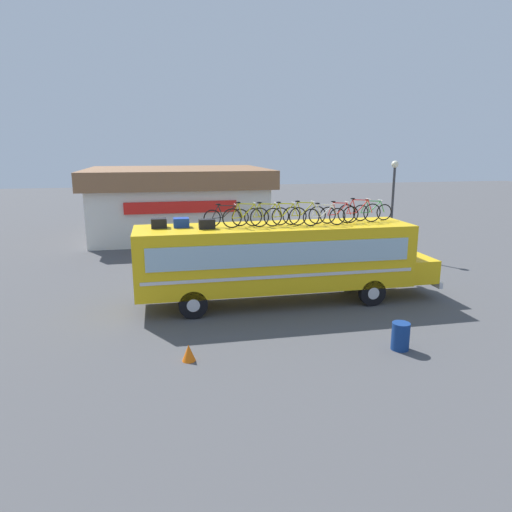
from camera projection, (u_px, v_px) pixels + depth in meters
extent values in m
plane|color=#4C4C4F|center=(275.00, 302.00, 18.50)|extent=(120.00, 120.00, 0.00)
cube|color=yellow|center=(275.00, 256.00, 18.08)|extent=(10.63, 2.53, 2.39)
cube|color=yellow|center=(412.00, 266.00, 19.42)|extent=(1.17, 2.33, 0.93)
cube|color=#99B7C6|center=(284.00, 254.00, 16.77)|extent=(9.78, 0.04, 0.84)
cube|color=#99B7C6|center=(267.00, 241.00, 19.22)|extent=(9.78, 0.04, 0.84)
cube|color=silver|center=(283.00, 276.00, 16.96)|extent=(10.21, 0.03, 0.12)
cube|color=silver|center=(267.00, 260.00, 19.41)|extent=(10.21, 0.03, 0.12)
cube|color=silver|center=(425.00, 278.00, 19.67)|extent=(0.16, 2.41, 0.24)
cylinder|color=black|center=(372.00, 292.00, 18.03)|extent=(1.04, 0.28, 1.04)
cylinder|color=silver|center=(372.00, 292.00, 18.03)|extent=(0.47, 0.30, 0.47)
cylinder|color=black|center=(349.00, 277.00, 20.18)|extent=(1.04, 0.28, 1.04)
cylinder|color=silver|center=(349.00, 277.00, 20.18)|extent=(0.47, 0.30, 0.47)
cylinder|color=black|center=(193.00, 304.00, 16.65)|extent=(1.04, 0.28, 1.04)
cylinder|color=silver|center=(193.00, 304.00, 16.65)|extent=(0.47, 0.30, 0.47)
cylinder|color=black|center=(189.00, 287.00, 18.80)|extent=(1.04, 0.28, 1.04)
cylinder|color=silver|center=(189.00, 287.00, 18.80)|extent=(0.47, 0.30, 0.47)
cube|color=black|center=(159.00, 223.00, 17.24)|extent=(0.57, 0.51, 0.36)
cube|color=#193899|center=(181.00, 223.00, 17.39)|extent=(0.57, 0.49, 0.34)
cube|color=black|center=(207.00, 224.00, 17.03)|extent=(0.59, 0.35, 0.36)
torus|color=black|center=(212.00, 218.00, 17.37)|extent=(0.66, 0.04, 0.66)
torus|color=black|center=(240.00, 217.00, 17.58)|extent=(0.66, 0.04, 0.66)
cylinder|color=black|center=(221.00, 211.00, 17.38)|extent=(0.20, 0.04, 0.47)
cylinder|color=black|center=(229.00, 212.00, 17.45)|extent=(0.49, 0.04, 0.45)
cylinder|color=black|center=(227.00, 206.00, 17.38)|extent=(0.64, 0.04, 0.07)
cylinder|color=black|center=(218.00, 218.00, 17.41)|extent=(0.41, 0.03, 0.05)
cylinder|color=black|center=(215.00, 212.00, 17.34)|extent=(0.26, 0.03, 0.49)
cylinder|color=black|center=(238.00, 212.00, 17.51)|extent=(0.22, 0.03, 0.46)
cylinder|color=silver|center=(235.00, 205.00, 17.43)|extent=(0.03, 0.44, 0.03)
ellipsoid|color=black|center=(218.00, 204.00, 17.30)|extent=(0.20, 0.08, 0.06)
torus|color=black|center=(232.00, 218.00, 17.16)|extent=(0.73, 0.04, 0.73)
torus|color=black|center=(260.00, 217.00, 17.36)|extent=(0.73, 0.04, 0.73)
cylinder|color=#B2B20C|center=(240.00, 211.00, 17.16)|extent=(0.20, 0.04, 0.53)
cylinder|color=#B2B20C|center=(249.00, 211.00, 17.22)|extent=(0.48, 0.04, 0.50)
cylinder|color=#B2B20C|center=(246.00, 204.00, 17.15)|extent=(0.63, 0.04, 0.07)
cylinder|color=#B2B20C|center=(237.00, 218.00, 17.19)|extent=(0.40, 0.03, 0.05)
cylinder|color=#B2B20C|center=(235.00, 211.00, 17.12)|extent=(0.26, 0.03, 0.55)
cylinder|color=#B2B20C|center=(257.00, 211.00, 17.29)|extent=(0.22, 0.03, 0.51)
cylinder|color=silver|center=(255.00, 203.00, 17.20)|extent=(0.03, 0.44, 0.03)
ellipsoid|color=black|center=(238.00, 203.00, 17.07)|extent=(0.20, 0.08, 0.06)
torus|color=black|center=(253.00, 217.00, 17.55)|extent=(0.69, 0.04, 0.69)
torus|color=black|center=(280.00, 216.00, 17.77)|extent=(0.69, 0.04, 0.69)
cylinder|color=#B2B20C|center=(261.00, 210.00, 17.56)|extent=(0.20, 0.04, 0.49)
cylinder|color=#B2B20C|center=(270.00, 210.00, 17.63)|extent=(0.49, 0.04, 0.48)
cylinder|color=#B2B20C|center=(267.00, 204.00, 17.56)|extent=(0.64, 0.04, 0.07)
cylinder|color=#B2B20C|center=(258.00, 217.00, 17.59)|extent=(0.41, 0.03, 0.05)
cylinder|color=#B2B20C|center=(256.00, 210.00, 17.52)|extent=(0.26, 0.03, 0.52)
cylinder|color=#B2B20C|center=(278.00, 210.00, 17.69)|extent=(0.22, 0.03, 0.48)
cylinder|color=silver|center=(276.00, 203.00, 17.61)|extent=(0.03, 0.44, 0.03)
ellipsoid|color=black|center=(259.00, 203.00, 17.48)|extent=(0.20, 0.08, 0.06)
torus|color=black|center=(273.00, 217.00, 17.51)|extent=(0.71, 0.04, 0.71)
torus|color=black|center=(298.00, 216.00, 17.71)|extent=(0.71, 0.04, 0.71)
cylinder|color=#B2B20C|center=(280.00, 210.00, 17.51)|extent=(0.19, 0.04, 0.50)
cylinder|color=#B2B20C|center=(288.00, 210.00, 17.57)|extent=(0.46, 0.04, 0.49)
cylinder|color=#B2B20C|center=(286.00, 204.00, 17.50)|extent=(0.59, 0.04, 0.07)
cylinder|color=#B2B20C|center=(278.00, 217.00, 17.55)|extent=(0.37, 0.03, 0.05)
cylinder|color=#B2B20C|center=(276.00, 210.00, 17.47)|extent=(0.24, 0.03, 0.53)
cylinder|color=#B2B20C|center=(296.00, 210.00, 17.63)|extent=(0.21, 0.03, 0.49)
cylinder|color=silver|center=(294.00, 203.00, 17.55)|extent=(0.03, 0.44, 0.03)
ellipsoid|color=black|center=(278.00, 202.00, 17.43)|extent=(0.20, 0.08, 0.06)
torus|color=black|center=(292.00, 216.00, 17.85)|extent=(0.71, 0.04, 0.71)
torus|color=black|center=(317.00, 215.00, 18.06)|extent=(0.71, 0.04, 0.71)
cylinder|color=#B2B20C|center=(299.00, 209.00, 17.85)|extent=(0.20, 0.04, 0.51)
cylinder|color=#B2B20C|center=(307.00, 209.00, 17.92)|extent=(0.48, 0.04, 0.49)
cylinder|color=#B2B20C|center=(305.00, 203.00, 17.85)|extent=(0.62, 0.04, 0.07)
cylinder|color=#B2B20C|center=(296.00, 215.00, 17.89)|extent=(0.40, 0.03, 0.05)
cylinder|color=#B2B20C|center=(294.00, 209.00, 17.82)|extent=(0.25, 0.03, 0.53)
cylinder|color=#B2B20C|center=(315.00, 209.00, 17.99)|extent=(0.22, 0.03, 0.49)
cylinder|color=silver|center=(313.00, 201.00, 17.90)|extent=(0.03, 0.44, 0.03)
ellipsoid|color=black|center=(298.00, 201.00, 17.77)|extent=(0.20, 0.08, 0.06)
torus|color=black|center=(311.00, 217.00, 17.60)|extent=(0.67, 0.04, 0.67)
torus|color=black|center=(337.00, 217.00, 17.81)|extent=(0.67, 0.04, 0.67)
cylinder|color=white|center=(319.00, 210.00, 17.60)|extent=(0.20, 0.04, 0.48)
cylinder|color=white|center=(327.00, 211.00, 17.67)|extent=(0.49, 0.04, 0.46)
cylinder|color=white|center=(325.00, 205.00, 17.60)|extent=(0.63, 0.04, 0.07)
cylinder|color=white|center=(316.00, 217.00, 17.64)|extent=(0.40, 0.03, 0.05)
cylinder|color=white|center=(314.00, 211.00, 17.57)|extent=(0.26, 0.03, 0.50)
cylinder|color=white|center=(335.00, 211.00, 17.74)|extent=(0.22, 0.03, 0.46)
cylinder|color=silver|center=(333.00, 204.00, 17.66)|extent=(0.03, 0.44, 0.03)
ellipsoid|color=black|center=(317.00, 203.00, 17.53)|extent=(0.20, 0.08, 0.06)
torus|color=black|center=(328.00, 215.00, 18.16)|extent=(0.67, 0.04, 0.67)
torus|color=black|center=(351.00, 214.00, 18.35)|extent=(0.67, 0.04, 0.67)
cylinder|color=red|center=(335.00, 209.00, 18.16)|extent=(0.19, 0.04, 0.48)
cylinder|color=red|center=(342.00, 209.00, 18.22)|extent=(0.45, 0.04, 0.46)
cylinder|color=red|center=(340.00, 203.00, 18.15)|extent=(0.57, 0.04, 0.07)
cylinder|color=red|center=(332.00, 215.00, 18.19)|extent=(0.36, 0.03, 0.05)
cylinder|color=red|center=(330.00, 209.00, 18.12)|extent=(0.24, 0.03, 0.50)
cylinder|color=red|center=(349.00, 209.00, 18.28)|extent=(0.20, 0.03, 0.46)
cylinder|color=silver|center=(347.00, 202.00, 18.20)|extent=(0.03, 0.44, 0.03)
ellipsoid|color=black|center=(333.00, 202.00, 18.08)|extent=(0.20, 0.08, 0.06)
torus|color=black|center=(346.00, 214.00, 18.34)|extent=(0.74, 0.04, 0.74)
torus|color=black|center=(372.00, 213.00, 18.56)|extent=(0.74, 0.04, 0.74)
cylinder|color=red|center=(355.00, 206.00, 18.34)|extent=(0.21, 0.04, 0.53)
cylinder|color=red|center=(362.00, 206.00, 18.41)|extent=(0.50, 0.04, 0.51)
cylinder|color=red|center=(360.00, 200.00, 18.34)|extent=(0.65, 0.04, 0.07)
cylinder|color=red|center=(351.00, 213.00, 18.38)|extent=(0.41, 0.03, 0.05)
cylinder|color=red|center=(350.00, 207.00, 18.31)|extent=(0.27, 0.03, 0.55)
cylinder|color=red|center=(370.00, 206.00, 18.48)|extent=(0.23, 0.03, 0.52)
cylinder|color=silver|center=(368.00, 199.00, 18.40)|extent=(0.03, 0.44, 0.03)
ellipsoid|color=black|center=(353.00, 199.00, 18.26)|extent=(0.20, 0.08, 0.06)
torus|color=black|center=(361.00, 213.00, 18.80)|extent=(0.67, 0.04, 0.67)
torus|color=black|center=(384.00, 212.00, 19.01)|extent=(0.67, 0.04, 0.67)
cylinder|color=green|center=(368.00, 207.00, 18.81)|extent=(0.20, 0.04, 0.48)
cylinder|color=green|center=(375.00, 207.00, 18.87)|extent=(0.48, 0.04, 0.46)
cylinder|color=green|center=(374.00, 201.00, 18.80)|extent=(0.62, 0.04, 0.07)
cylinder|color=green|center=(365.00, 213.00, 18.84)|extent=(0.39, 0.03, 0.05)
cylinder|color=green|center=(364.00, 207.00, 18.77)|extent=(0.25, 0.03, 0.50)
cylinder|color=green|center=(382.00, 207.00, 18.94)|extent=(0.21, 0.03, 0.46)
cylinder|color=silver|center=(381.00, 200.00, 18.86)|extent=(0.03, 0.44, 0.03)
ellipsoid|color=black|center=(367.00, 200.00, 18.73)|extent=(0.20, 0.08, 0.06)
cube|color=silver|center=(178.00, 210.00, 32.99)|extent=(11.28, 9.49, 3.45)
cube|color=brown|center=(177.00, 177.00, 32.47)|extent=(12.18, 10.25, 1.17)
cube|color=red|center=(181.00, 207.00, 28.20)|extent=(6.77, 0.16, 0.70)
cylinder|color=navy|center=(400.00, 336.00, 14.08)|extent=(0.54, 0.54, 0.85)
cone|color=orange|center=(189.00, 353.00, 13.36)|extent=(0.39, 0.39, 0.49)
cylinder|color=#38383D|center=(392.00, 212.00, 26.04)|extent=(0.14, 0.14, 5.01)
sphere|color=#F2EDCC|center=(395.00, 164.00, 25.45)|extent=(0.39, 0.39, 0.39)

